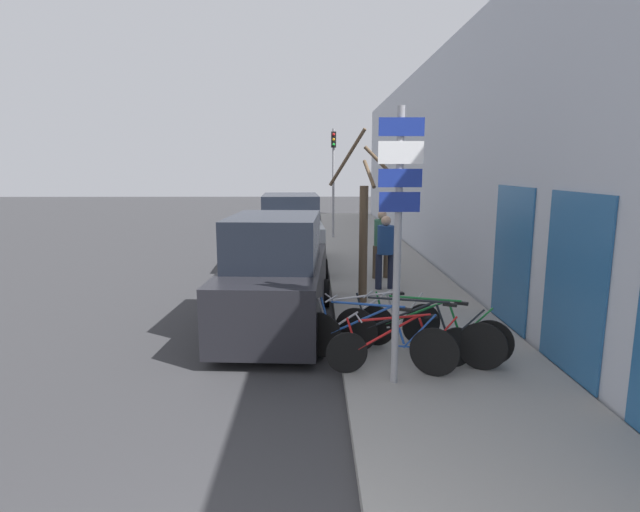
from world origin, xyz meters
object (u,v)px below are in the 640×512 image
object	(u,v)px
bicycle_0	(402,346)
pedestrian_far	(382,239)
parked_car_1	(291,236)
pedestrian_near	(385,247)
signpost	(398,230)
parked_car_0	(276,277)
traffic_light	(333,168)
bicycle_3	(430,330)
bicycle_4	(372,326)
bicycle_1	(375,339)
bicycle_2	(416,334)
street_tree	(363,231)

from	to	relation	value
bicycle_0	pedestrian_far	bearing A→B (deg)	-11.87
bicycle_0	parked_car_1	xyz separation A→B (m)	(-1.97, 7.82, 0.54)
pedestrian_far	pedestrian_near	bearing A→B (deg)	71.80
signpost	parked_car_0	size ratio (longest dim) A/B	0.79
traffic_light	bicycle_0	bearing A→B (deg)	-88.11
parked_car_1	bicycle_3	bearing A→B (deg)	-73.46
bicycle_0	parked_car_1	distance (m)	8.08
parked_car_1	pedestrian_far	bearing A→B (deg)	-36.25
bicycle_4	signpost	bearing A→B (deg)	171.34
parked_car_0	traffic_light	world-z (taller)	traffic_light
bicycle_0	traffic_light	world-z (taller)	traffic_light
bicycle_1	pedestrian_far	bearing A→B (deg)	17.21
signpost	bicycle_1	xyz separation A→B (m)	(-0.20, 0.59, -1.70)
pedestrian_far	traffic_light	bearing A→B (deg)	-97.85
bicycle_2	pedestrian_far	bearing A→B (deg)	21.63
bicycle_0	parked_car_0	world-z (taller)	parked_car_0
pedestrian_near	bicycle_0	bearing A→B (deg)	78.77
bicycle_0	pedestrian_near	distance (m)	5.02
bicycle_1	street_tree	bearing A→B (deg)	23.04
parked_car_0	street_tree	world-z (taller)	street_tree
parked_car_1	pedestrian_near	size ratio (longest dim) A/B	2.62
bicycle_4	parked_car_0	xyz separation A→B (m)	(-1.66, 1.65, 0.44)
street_tree	traffic_light	world-z (taller)	traffic_light
parked_car_1	bicycle_2	bearing A→B (deg)	-75.96
bicycle_4	parked_car_0	world-z (taller)	parked_car_0
bicycle_3	parked_car_1	world-z (taller)	parked_car_1
pedestrian_far	street_tree	bearing A→B (deg)	58.40
signpost	bicycle_1	size ratio (longest dim) A/B	1.64
bicycle_3	bicycle_1	bearing A→B (deg)	143.40
bicycle_0	bicycle_4	xyz separation A→B (m)	(-0.35, 0.83, 0.04)
bicycle_3	pedestrian_near	world-z (taller)	pedestrian_near
parked_car_1	pedestrian_far	size ratio (longest dim) A/B	2.59
bicycle_4	street_tree	xyz separation A→B (m)	(0.14, 2.92, 1.17)
parked_car_1	street_tree	world-z (taller)	street_tree
bicycle_2	street_tree	bearing A→B (deg)	32.29
parked_car_0	pedestrian_near	xyz separation A→B (m)	(2.46, 2.48, 0.19)
parked_car_0	pedestrian_near	size ratio (longest dim) A/B	2.63
bicycle_2	parked_car_1	world-z (taller)	parked_car_1
signpost	bicycle_1	bearing A→B (deg)	108.77
bicycle_3	pedestrian_near	size ratio (longest dim) A/B	1.26
street_tree	parked_car_1	bearing A→B (deg)	113.36
bicycle_0	pedestrian_near	bearing A→B (deg)	-12.23
parked_car_0	street_tree	distance (m)	2.32
bicycle_0	bicycle_2	bearing A→B (deg)	-43.59
pedestrian_near	traffic_light	world-z (taller)	traffic_light
street_tree	pedestrian_far	bearing A→B (deg)	73.28
parked_car_0	traffic_light	size ratio (longest dim) A/B	1.05
bicycle_3	parked_car_1	bearing A→B (deg)	46.26
street_tree	signpost	bearing A→B (deg)	-89.51
traffic_light	bicycle_1	bearing A→B (deg)	-89.64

